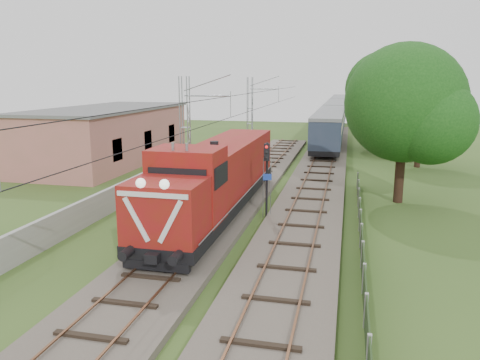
# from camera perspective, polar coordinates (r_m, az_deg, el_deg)

# --- Properties ---
(ground) EXTENTS (140.00, 140.00, 0.00)m
(ground) POSITION_cam_1_polar(r_m,az_deg,el_deg) (19.46, -9.99, -11.76)
(ground) COLOR #334E1D
(ground) RESTS_ON ground
(track_main) EXTENTS (4.20, 70.00, 0.45)m
(track_main) POSITION_cam_1_polar(r_m,az_deg,el_deg) (25.55, -3.87, -5.25)
(track_main) COLOR #6B6054
(track_main) RESTS_ON ground
(track_side) EXTENTS (4.20, 80.00, 0.45)m
(track_side) POSITION_cam_1_polar(r_m,az_deg,el_deg) (37.15, 9.46, 0.18)
(track_side) COLOR #6B6054
(track_side) RESTS_ON ground
(catenary) EXTENTS (3.31, 70.00, 8.00)m
(catenary) POSITION_cam_1_polar(r_m,az_deg,el_deg) (30.28, -6.57, 4.96)
(catenary) COLOR gray
(catenary) RESTS_ON ground
(boundary_wall) EXTENTS (0.25, 40.00, 1.50)m
(boundary_wall) POSITION_cam_1_polar(r_m,az_deg,el_deg) (32.21, -12.39, -0.77)
(boundary_wall) COLOR #9E9E99
(boundary_wall) RESTS_ON ground
(station_building) EXTENTS (8.40, 20.40, 5.22)m
(station_building) POSITION_cam_1_polar(r_m,az_deg,el_deg) (46.28, -15.69, 5.34)
(station_building) COLOR #B66662
(station_building) RESTS_ON ground
(fence) EXTENTS (0.12, 32.00, 1.20)m
(fence) POSITION_cam_1_polar(r_m,az_deg,el_deg) (20.62, 14.69, -8.77)
(fence) COLOR black
(fence) RESTS_ON ground
(locomotive) EXTENTS (3.23, 18.43, 4.68)m
(locomotive) POSITION_cam_1_polar(r_m,az_deg,el_deg) (26.67, -2.80, 0.40)
(locomotive) COLOR black
(locomotive) RESTS_ON ground
(coach_rake) EXTENTS (3.09, 68.87, 3.57)m
(coach_rake) POSITION_cam_1_polar(r_m,az_deg,el_deg) (78.62, 11.61, 8.17)
(coach_rake) COLOR black
(coach_rake) RESTS_ON ground
(signal_post) EXTENTS (0.48, 0.38, 4.40)m
(signal_post) POSITION_cam_1_polar(r_m,az_deg,el_deg) (26.11, 3.28, 1.58)
(signal_post) COLOR black
(signal_post) RESTS_ON ground
(tree_a) EXTENTS (7.78, 7.41, 10.08)m
(tree_a) POSITION_cam_1_polar(r_m,az_deg,el_deg) (31.17, 19.62, 8.69)
(tree_a) COLOR #392117
(tree_a) RESTS_ON ground
(tree_b) EXTENTS (6.54, 6.23, 8.47)m
(tree_b) POSITION_cam_1_polar(r_m,az_deg,el_deg) (44.67, 21.37, 8.14)
(tree_b) COLOR #392117
(tree_b) RESTS_ON ground
(tree_c) EXTENTS (5.51, 5.25, 7.14)m
(tree_c) POSITION_cam_1_polar(r_m,az_deg,el_deg) (54.30, 16.17, 8.20)
(tree_c) COLOR #392117
(tree_c) RESTS_ON ground
(tree_d) EXTENTS (6.84, 6.52, 8.87)m
(tree_d) POSITION_cam_1_polar(r_m,az_deg,el_deg) (54.67, 18.16, 9.24)
(tree_d) COLOR #392117
(tree_d) RESTS_ON ground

